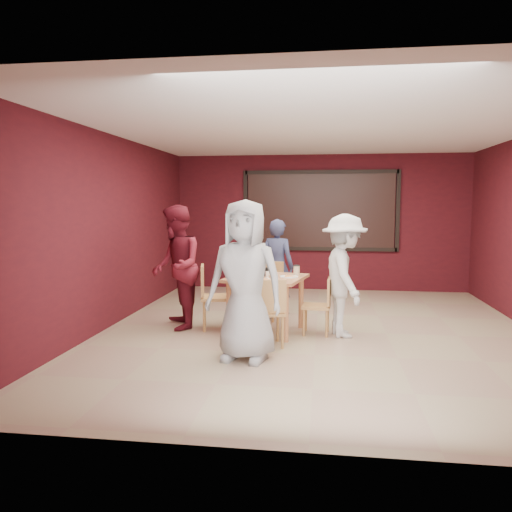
# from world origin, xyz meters

# --- Properties ---
(floor) EXTENTS (7.00, 7.00, 0.00)m
(floor) POSITION_xyz_m (0.00, 0.00, 0.00)
(floor) COLOR tan
(floor) RESTS_ON ground
(window_blinds) EXTENTS (3.00, 0.02, 1.50)m
(window_blinds) POSITION_xyz_m (0.00, 3.45, 1.65)
(window_blinds) COLOR black
(dining_table) EXTENTS (1.17, 1.17, 0.94)m
(dining_table) POSITION_xyz_m (-0.70, -0.15, 0.69)
(dining_table) COLOR tan
(dining_table) RESTS_ON floor
(chair_front) EXTENTS (0.52, 0.52, 0.87)m
(chair_front) POSITION_xyz_m (-0.59, -0.89, 0.49)
(chair_front) COLOR #C1854B
(chair_front) RESTS_ON floor
(chair_back) EXTENTS (0.52, 0.52, 0.89)m
(chair_back) POSITION_xyz_m (-0.77, 0.73, 0.50)
(chair_back) COLOR #C1854B
(chair_back) RESTS_ON floor
(chair_left) EXTENTS (0.53, 0.53, 0.92)m
(chair_left) POSITION_xyz_m (-1.50, -0.08, 0.52)
(chair_left) COLOR #C1854B
(chair_left) RESTS_ON floor
(chair_right) EXTENTS (0.40, 0.40, 0.78)m
(chair_right) POSITION_xyz_m (0.06, -0.17, 0.44)
(chair_right) COLOR #C1854B
(chair_right) RESTS_ON floor
(diner_front) EXTENTS (1.00, 0.75, 1.84)m
(diner_front) POSITION_xyz_m (-0.80, -1.40, 0.92)
(diner_front) COLOR #9C9C9C
(diner_front) RESTS_ON floor
(diner_back) EXTENTS (0.65, 0.53, 1.55)m
(diner_back) POSITION_xyz_m (-0.66, 1.10, 0.77)
(diner_back) COLOR #313657
(diner_back) RESTS_ON floor
(diner_left) EXTENTS (0.94, 1.05, 1.78)m
(diner_left) POSITION_xyz_m (-2.00, -0.09, 0.89)
(diner_left) COLOR maroon
(diner_left) RESTS_ON floor
(diner_right) EXTENTS (0.82, 1.18, 1.66)m
(diner_right) POSITION_xyz_m (0.37, -0.20, 0.83)
(diner_right) COLOR silver
(diner_right) RESTS_ON floor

